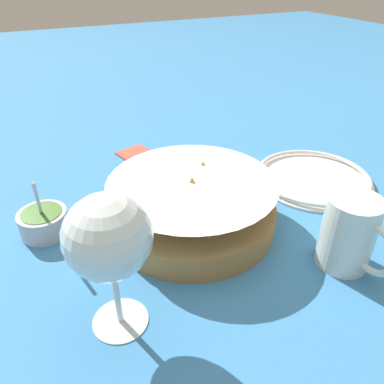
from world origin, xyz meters
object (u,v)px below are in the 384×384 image
at_px(sauce_cup, 44,221).
at_px(side_plate, 313,177).
at_px(beer_mug, 349,236).
at_px(food_basket, 192,205).
at_px(wine_glass, 108,240).

relative_size(sauce_cup, side_plate, 0.51).
distance_m(sauce_cup, beer_mug, 0.44).
bearing_deg(food_basket, side_plate, 94.71).
height_order(sauce_cup, wine_glass, wine_glass).
bearing_deg(food_basket, sauce_cup, -110.25).
bearing_deg(wine_glass, food_basket, 129.97).
xyz_separation_m(wine_glass, side_plate, (-0.15, 0.42, -0.12)).
relative_size(food_basket, side_plate, 1.18).
height_order(wine_glass, beer_mug, wine_glass).
xyz_separation_m(sauce_cup, wine_glass, (0.21, 0.06, 0.10)).
bearing_deg(side_plate, food_basket, -85.29).
xyz_separation_m(beer_mug, side_plate, (-0.19, 0.12, -0.04)).
height_order(food_basket, wine_glass, wine_glass).
bearing_deg(side_plate, wine_glass, -69.95).
bearing_deg(wine_glass, sauce_cup, -165.26).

